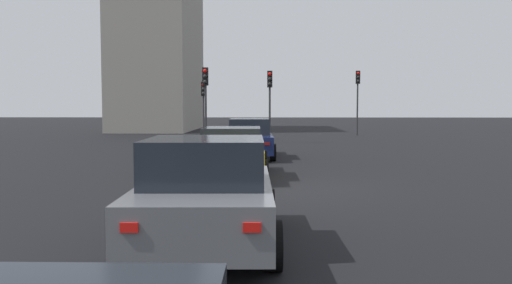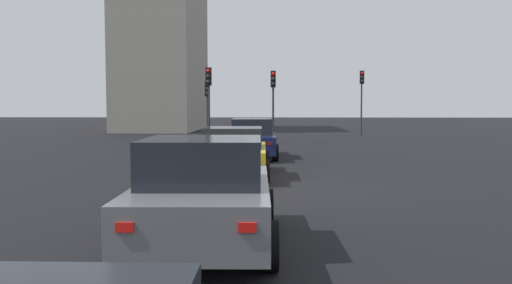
% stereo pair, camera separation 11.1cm
% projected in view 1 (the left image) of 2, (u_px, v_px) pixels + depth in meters
% --- Properties ---
extents(ground_plane, '(160.00, 160.00, 0.20)m').
position_uv_depth(ground_plane, '(296.00, 192.00, 13.32)').
color(ground_plane, black).
extents(car_navy_right_lead, '(4.75, 2.08, 1.55)m').
position_uv_depth(car_navy_right_lead, '(250.00, 139.00, 21.03)').
color(car_navy_right_lead, '#141E4C').
rests_on(car_navy_right_lead, ground_plane).
extents(car_yellow_right_second, '(4.39, 2.12, 1.44)m').
position_uv_depth(car_yellow_right_second, '(232.00, 153.00, 15.32)').
color(car_yellow_right_second, gold).
rests_on(car_yellow_right_second, ground_plane).
extents(car_grey_right_third, '(4.08, 2.17, 1.60)m').
position_uv_depth(car_grey_right_third, '(207.00, 194.00, 7.73)').
color(car_grey_right_third, slate).
rests_on(car_grey_right_third, ground_plane).
extents(traffic_light_near_left, '(0.32, 0.29, 3.97)m').
position_uv_depth(traffic_light_near_left, '(205.00, 90.00, 26.49)').
color(traffic_light_near_left, '#2D2D30').
rests_on(traffic_light_near_left, ground_plane).
extents(traffic_light_near_right, '(0.32, 0.29, 4.48)m').
position_uv_depth(traffic_light_near_right, '(358.00, 89.00, 36.63)').
color(traffic_light_near_right, '#2D2D30').
rests_on(traffic_light_near_right, ground_plane).
extents(traffic_light_far_left, '(0.32, 0.28, 3.96)m').
position_uv_depth(traffic_light_far_left, '(270.00, 91.00, 28.82)').
color(traffic_light_far_left, '#2D2D30').
rests_on(traffic_light_far_left, ground_plane).
extents(traffic_light_far_right, '(0.32, 0.29, 3.55)m').
position_uv_depth(traffic_light_far_right, '(203.00, 98.00, 32.97)').
color(traffic_light_far_right, '#2D2D30').
rests_on(traffic_light_far_right, ground_plane).
extents(building_facade_left, '(12.61, 6.00, 16.58)m').
position_uv_depth(building_facade_left, '(159.00, 32.00, 44.83)').
color(building_facade_left, gray).
rests_on(building_facade_left, ground_plane).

